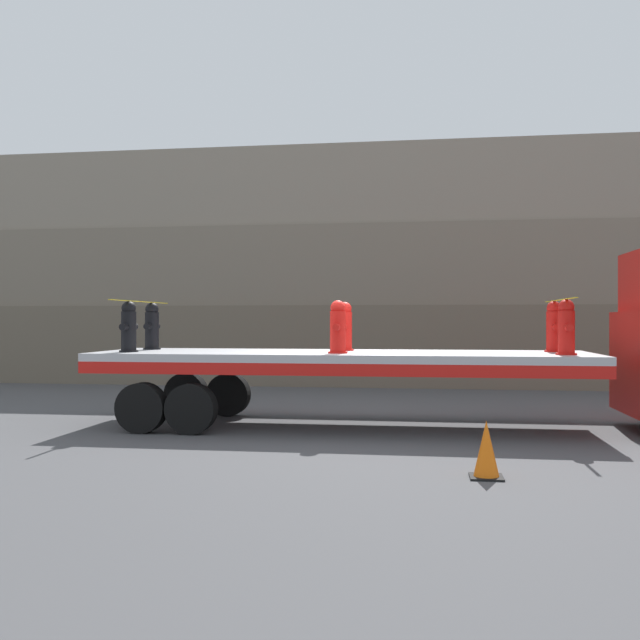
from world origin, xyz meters
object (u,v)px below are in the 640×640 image
Objects in this scene: fire_hydrant_black_near_0 at (129,327)px; fire_hydrant_red_far_2 at (554,327)px; traffic_cone at (486,450)px; fire_hydrant_red_far_1 at (345,327)px; fire_hydrant_black_far_0 at (152,327)px; fire_hydrant_red_near_1 at (338,328)px; flatbed_trailer at (308,366)px; fire_hydrant_red_near_2 at (566,328)px.

fire_hydrant_black_near_0 is 1.00× the size of fire_hydrant_red_far_2.
fire_hydrant_red_far_1 is at bearing 116.65° from traffic_cone.
fire_hydrant_red_far_2 is 1.30× the size of traffic_cone.
traffic_cone is (2.19, -4.36, -1.44)m from fire_hydrant_red_far_1.
fire_hydrant_black_far_0 and fire_hydrant_red_near_1 have the same top height.
fire_hydrant_black_near_0 is (-3.14, -0.55, 0.70)m from flatbed_trailer.
fire_hydrant_black_far_0 is 1.00× the size of fire_hydrant_red_far_2.
flatbed_trailer is 12.52× the size of traffic_cone.
fire_hydrant_red_far_1 and fire_hydrant_red_near_2 have the same top height.
fire_hydrant_red_near_1 and fire_hydrant_red_far_1 have the same top height.
fire_hydrant_red_near_2 is at bearing -7.19° from flatbed_trailer.
flatbed_trailer is at bearing 137.57° from fire_hydrant_red_near_1.
fire_hydrant_red_near_2 is 3.89m from traffic_cone.
fire_hydrant_red_far_1 reaches higher than traffic_cone.
fire_hydrant_red_near_1 is 1.00× the size of fire_hydrant_red_near_2.
fire_hydrant_red_far_1 is 3.74m from fire_hydrant_red_far_2.
fire_hydrant_red_far_2 is 4.85m from traffic_cone.
fire_hydrant_black_far_0 and fire_hydrant_red_near_2 have the same top height.
fire_hydrant_black_far_0 is 1.00× the size of fire_hydrant_red_near_2.
fire_hydrant_black_near_0 reaches higher than traffic_cone.
fire_hydrant_black_far_0 is at bearing 171.68° from fire_hydrant_red_near_2.
flatbed_trailer is 4.43m from fire_hydrant_red_near_2.
fire_hydrant_black_near_0 is 1.00× the size of fire_hydrant_red_near_2.
flatbed_trailer is at bearing 126.16° from traffic_cone.
fire_hydrant_red_far_1 and fire_hydrant_red_far_2 have the same top height.
fire_hydrant_red_far_1 is (0.60, 0.55, 0.70)m from flatbed_trailer.
fire_hydrant_red_near_2 is 1.30× the size of traffic_cone.
traffic_cone is (2.79, -3.81, -0.74)m from flatbed_trailer.
fire_hydrant_black_far_0 is 1.00× the size of fire_hydrant_red_far_1.
fire_hydrant_red_near_1 and fire_hydrant_red_far_2 have the same top height.
fire_hydrant_red_far_2 is at bearing 8.32° from fire_hydrant_black_near_0.
fire_hydrant_red_near_2 is at bearing -90.00° from fire_hydrant_red_far_2.
traffic_cone is at bearing -115.42° from fire_hydrant_red_near_2.
fire_hydrant_black_near_0 and fire_hydrant_red_near_2 have the same top height.
fire_hydrant_black_far_0 is at bearing 170.12° from flatbed_trailer.
fire_hydrant_red_far_2 is (4.34, 0.55, 0.70)m from flatbed_trailer.
fire_hydrant_red_near_1 is at bearing -16.30° from fire_hydrant_black_far_0.
fire_hydrant_red_far_2 reaches higher than traffic_cone.
flatbed_trailer is 9.61× the size of fire_hydrant_red_near_1.
fire_hydrant_black_near_0 is 3.90m from fire_hydrant_red_far_1.
flatbed_trailer is 1.07m from fire_hydrant_red_far_1.
fire_hydrant_red_far_2 is (7.48, 1.09, 0.00)m from fire_hydrant_black_near_0.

